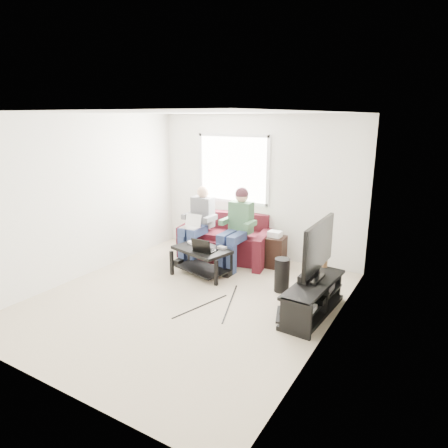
{
  "coord_description": "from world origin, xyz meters",
  "views": [
    {
      "loc": [
        3.14,
        -4.28,
        2.56
      ],
      "look_at": [
        0.26,
        0.6,
        1.02
      ],
      "focal_mm": 32.0,
      "sensor_mm": 36.0,
      "label": 1
    }
  ],
  "objects_px": {
    "end_table": "(274,251)",
    "coffee_table": "(202,255)",
    "tv_stand": "(313,300)",
    "subwoofer": "(282,275)",
    "sofa": "(225,241)",
    "tv": "(318,247)"
  },
  "relations": [
    {
      "from": "sofa",
      "to": "end_table",
      "type": "distance_m",
      "value": 0.98
    },
    {
      "from": "tv_stand",
      "to": "end_table",
      "type": "xyz_separation_m",
      "value": [
        -1.15,
        1.35,
        0.09
      ]
    },
    {
      "from": "coffee_table",
      "to": "tv_stand",
      "type": "relative_size",
      "value": 0.76
    },
    {
      "from": "sofa",
      "to": "tv_stand",
      "type": "height_order",
      "value": "sofa"
    },
    {
      "from": "end_table",
      "to": "coffee_table",
      "type": "bearing_deg",
      "value": -132.11
    },
    {
      "from": "coffee_table",
      "to": "tv",
      "type": "bearing_deg",
      "value": -8.03
    },
    {
      "from": "tv",
      "to": "subwoofer",
      "type": "xyz_separation_m",
      "value": [
        -0.63,
        0.36,
        -0.65
      ]
    },
    {
      "from": "subwoofer",
      "to": "tv",
      "type": "bearing_deg",
      "value": -29.55
    },
    {
      "from": "coffee_table",
      "to": "tv",
      "type": "relative_size",
      "value": 0.94
    },
    {
      "from": "tv",
      "to": "end_table",
      "type": "distance_m",
      "value": 1.81
    },
    {
      "from": "coffee_table",
      "to": "subwoofer",
      "type": "height_order",
      "value": "subwoofer"
    },
    {
      "from": "sofa",
      "to": "end_table",
      "type": "height_order",
      "value": "sofa"
    },
    {
      "from": "tv_stand",
      "to": "subwoofer",
      "type": "relative_size",
      "value": 2.64
    },
    {
      "from": "tv_stand",
      "to": "end_table",
      "type": "bearing_deg",
      "value": 130.28
    },
    {
      "from": "coffee_table",
      "to": "tv",
      "type": "height_order",
      "value": "tv"
    },
    {
      "from": "sofa",
      "to": "tv",
      "type": "relative_size",
      "value": 1.71
    },
    {
      "from": "tv",
      "to": "subwoofer",
      "type": "distance_m",
      "value": 0.97
    },
    {
      "from": "sofa",
      "to": "tv",
      "type": "bearing_deg",
      "value": -30.0
    },
    {
      "from": "coffee_table",
      "to": "end_table",
      "type": "height_order",
      "value": "end_table"
    },
    {
      "from": "sofa",
      "to": "subwoofer",
      "type": "bearing_deg",
      "value": -30.19
    },
    {
      "from": "subwoofer",
      "to": "coffee_table",
      "type": "bearing_deg",
      "value": -177.01
    },
    {
      "from": "sofa",
      "to": "tv",
      "type": "distance_m",
      "value": 2.53
    }
  ]
}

